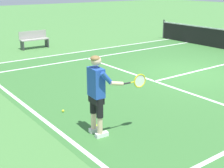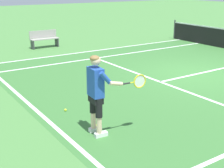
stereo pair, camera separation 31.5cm
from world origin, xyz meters
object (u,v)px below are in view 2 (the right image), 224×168
object	(u,v)px
tennis_player	(97,90)
courtside_bench	(44,39)
tennis_ball_by_baseline	(65,110)
tennis_ball_near_feet	(97,126)

from	to	relation	value
tennis_player	courtside_bench	size ratio (longest dim) A/B	1.22
tennis_ball_by_baseline	courtside_bench	size ratio (longest dim) A/B	0.05
tennis_player	tennis_ball_by_baseline	bearing A→B (deg)	-179.07
tennis_player	tennis_ball_by_baseline	world-z (taller)	tennis_player
tennis_ball_near_feet	tennis_ball_by_baseline	distance (m)	1.23
tennis_player	tennis_ball_by_baseline	size ratio (longest dim) A/B	25.95
tennis_ball_near_feet	courtside_bench	world-z (taller)	courtside_bench
tennis_ball_by_baseline	tennis_player	bearing A→B (deg)	0.93
tennis_ball_near_feet	courtside_bench	size ratio (longest dim) A/B	0.05
tennis_ball_by_baseline	courtside_bench	world-z (taller)	courtside_bench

